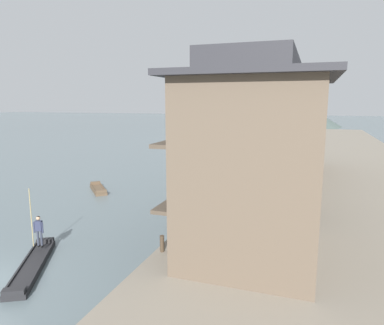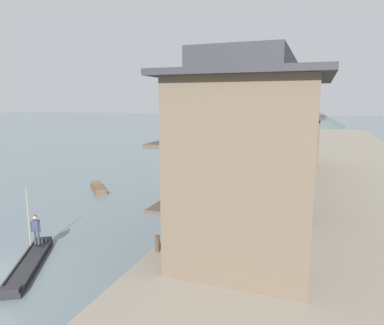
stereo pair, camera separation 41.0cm
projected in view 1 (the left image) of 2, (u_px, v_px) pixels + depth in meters
name	position (u px, v px, depth m)	size (l,w,h in m)	color
riverbank_right	(334.00, 170.00, 37.64)	(18.00, 110.00, 0.81)	gray
boat_foreground_poled	(32.00, 266.00, 16.23)	(3.48, 5.25, 0.44)	#232326
boatman_person	(38.00, 227.00, 17.55)	(0.54, 0.35, 3.04)	black
boat_moored_nearest	(241.00, 158.00, 46.52)	(1.87, 4.43, 0.66)	#423328
boat_moored_second	(219.00, 173.00, 37.32)	(5.72, 2.22, 0.42)	brown
boat_moored_third	(98.00, 189.00, 30.36)	(3.14, 3.29, 0.48)	brown
boat_moored_far	(256.00, 152.00, 52.17)	(1.84, 5.84, 0.81)	#423328
house_waterfront_nearest	(255.00, 160.00, 15.67)	(6.70, 8.21, 8.74)	brown
house_waterfront_second	(265.00, 160.00, 23.27)	(5.59, 6.83, 6.14)	brown
house_waterfront_tall	(280.00, 147.00, 30.03)	(6.23, 6.57, 6.14)	brown
house_waterfront_narrow	(289.00, 139.00, 36.75)	(6.84, 8.19, 6.14)	brown
mooring_post_dock_near	(162.00, 244.00, 16.17)	(0.20, 0.20, 0.78)	#473828
mooring_post_dock_mid	(221.00, 188.00, 26.25)	(0.20, 0.20, 0.86)	#473828
mooring_post_dock_far	(248.00, 163.00, 36.95)	(0.20, 0.20, 0.82)	#473828
hill_far_west	(259.00, 104.00, 145.34)	(51.83, 51.83, 13.34)	#5B6B5B
hill_far_centre	(253.00, 101.00, 115.28)	(55.13, 55.13, 15.85)	#4C5B56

